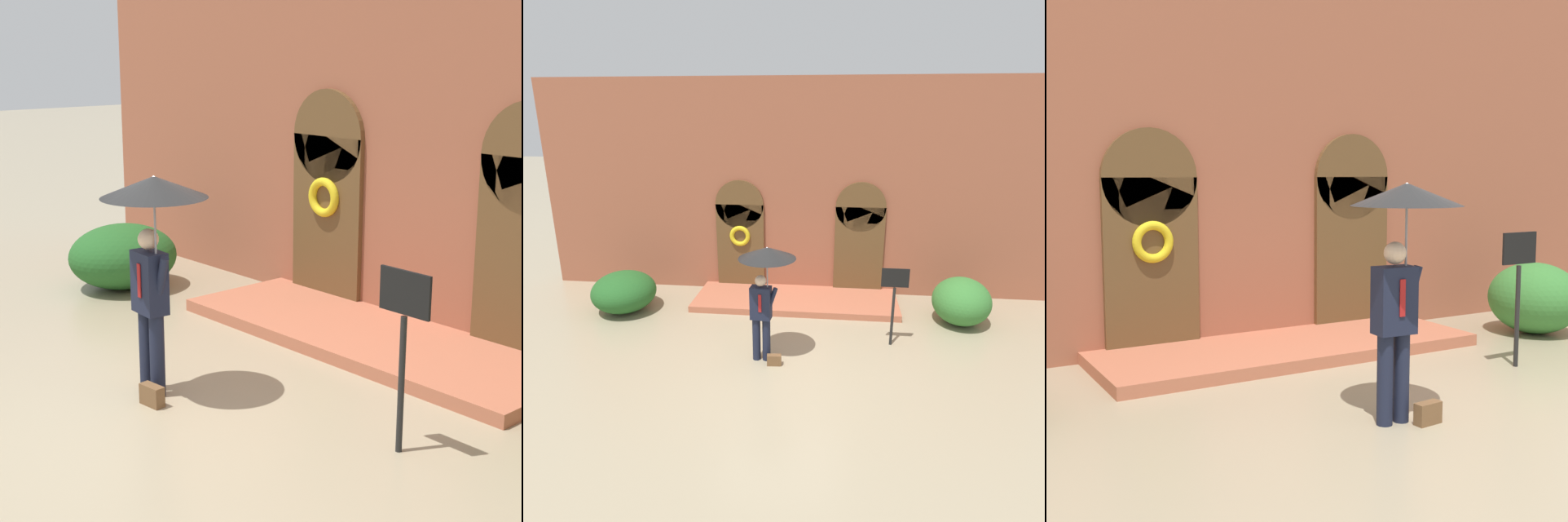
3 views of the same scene
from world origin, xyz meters
TOP-DOWN VIEW (x-y plane):
  - ground_plane at (0.00, 0.00)m, footprint 80.00×80.00m
  - building_facade at (-0.00, 4.15)m, footprint 14.00×2.30m
  - person_with_umbrella at (-0.33, 0.12)m, footprint 1.10×1.10m
  - handbag at (-0.15, -0.08)m, footprint 0.29×0.15m
  - sign_post at (2.22, 1.04)m, footprint 0.56×0.06m
  - shrub_left at (-4.22, 2.15)m, footprint 1.55×1.68m
  - shrub_right at (3.95, 2.33)m, footprint 1.32×1.50m

SIDE VIEW (x-z plane):
  - ground_plane at x=0.00m, z-range 0.00..0.00m
  - handbag at x=-0.15m, z-range 0.00..0.22m
  - shrub_left at x=-4.22m, z-range 0.00..0.98m
  - shrub_right at x=3.95m, z-range 0.00..1.09m
  - sign_post at x=2.22m, z-range 0.30..2.02m
  - person_with_umbrella at x=-0.33m, z-range 0.73..3.09m
  - building_facade at x=0.00m, z-range -0.12..5.48m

